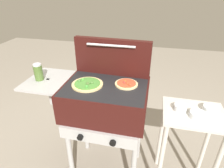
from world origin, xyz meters
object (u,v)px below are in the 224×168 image
object	(u,v)px
pizza_pepperoni	(126,84)
topping_bowl_far	(180,108)
pizza_veggie	(87,84)
prep_table	(189,135)
topping_bowl_middle	(211,109)
grill	(104,102)
sauce_jar	(38,72)
topping_bowl_near	(197,115)

from	to	relation	value
pizza_pepperoni	topping_bowl_far	distance (m)	0.43
pizza_veggie	prep_table	distance (m)	0.88
topping_bowl_far	topping_bowl_middle	bearing A→B (deg)	8.68
grill	sauce_jar	world-z (taller)	sauce_jar
pizza_pepperoni	topping_bowl_far	bearing A→B (deg)	-5.51
pizza_pepperoni	topping_bowl_middle	size ratio (longest dim) A/B	1.57
sauce_jar	topping_bowl_middle	world-z (taller)	sauce_jar
topping_bowl_far	topping_bowl_middle	distance (m)	0.22
grill	topping_bowl_far	world-z (taller)	grill
topping_bowl_far	topping_bowl_near	bearing A→B (deg)	-30.81
pizza_pepperoni	prep_table	bearing A→B (deg)	-5.46
grill	topping_bowl_near	distance (m)	0.69
sauce_jar	topping_bowl_near	xyz separation A→B (m)	(1.21, -0.03, -0.19)
pizza_pepperoni	topping_bowl_far	xyz separation A→B (m)	(0.41, -0.04, -0.13)
prep_table	pizza_pepperoni	bearing A→B (deg)	174.54
topping_bowl_middle	topping_bowl_far	bearing A→B (deg)	-171.32
pizza_veggie	sauce_jar	xyz separation A→B (m)	(-0.40, 0.00, 0.06)
topping_bowl_near	topping_bowl_far	world-z (taller)	same
grill	prep_table	xyz separation A→B (m)	(0.67, 0.00, -0.22)
prep_table	topping_bowl_middle	world-z (taller)	topping_bowl_middle
sauce_jar	topping_bowl_middle	distance (m)	1.33
grill	topping_bowl_far	size ratio (longest dim) A/B	10.23
topping_bowl_far	prep_table	bearing A→B (deg)	-5.24
sauce_jar	pizza_pepperoni	bearing A→B (deg)	5.87
topping_bowl_far	topping_bowl_middle	world-z (taller)	same
sauce_jar	topping_bowl_near	bearing A→B (deg)	-1.56
pizza_pepperoni	topping_bowl_middle	xyz separation A→B (m)	(0.62, -0.01, -0.13)
sauce_jar	topping_bowl_middle	size ratio (longest dim) A/B	1.21
grill	pizza_veggie	size ratio (longest dim) A/B	4.05
pizza_pepperoni	topping_bowl_near	world-z (taller)	pizza_pepperoni
prep_table	topping_bowl_middle	size ratio (longest dim) A/B	6.80
topping_bowl_near	topping_bowl_far	size ratio (longest dim) A/B	1.14
pizza_veggie	topping_bowl_middle	distance (m)	0.92
topping_bowl_middle	grill	bearing A→B (deg)	-176.66
pizza_pepperoni	pizza_veggie	bearing A→B (deg)	-166.05
pizza_veggie	topping_bowl_near	xyz separation A→B (m)	(0.81, -0.03, -0.13)
sauce_jar	prep_table	world-z (taller)	sauce_jar
pizza_veggie	sauce_jar	world-z (taller)	sauce_jar
pizza_pepperoni	topping_bowl_middle	world-z (taller)	pizza_pepperoni
topping_bowl_far	pizza_veggie	bearing A→B (deg)	-177.39
sauce_jar	topping_bowl_middle	xyz separation A→B (m)	(1.31, 0.06, -0.19)
prep_table	topping_bowl_far	distance (m)	0.26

